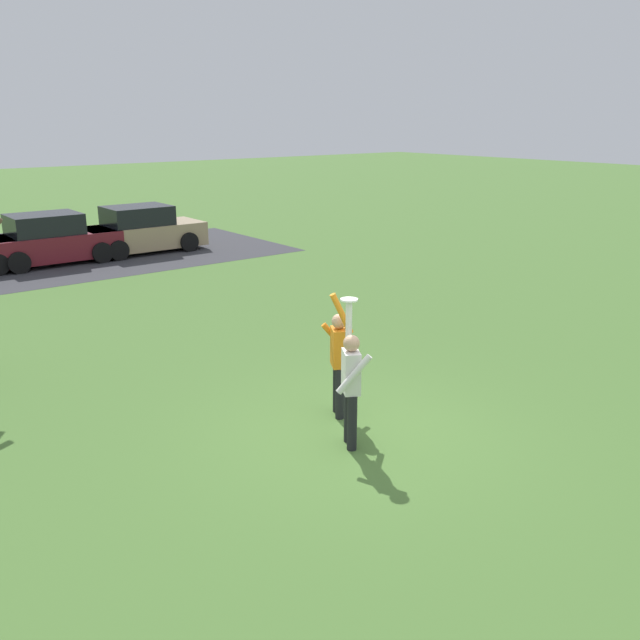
# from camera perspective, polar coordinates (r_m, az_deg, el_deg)

# --- Properties ---
(ground_plane) EXTENTS (120.00, 120.00, 0.00)m
(ground_plane) POSITION_cam_1_polar(r_m,az_deg,el_deg) (10.25, 3.31, -9.44)
(ground_plane) COLOR #4C7533
(person_catcher) EXTENTS (0.52, 0.59, 2.08)m
(person_catcher) POSITION_cam_1_polar(r_m,az_deg,el_deg) (9.50, 2.61, -5.12)
(person_catcher) COLOR black
(person_catcher) RESTS_ON ground_plane
(person_defender) EXTENTS (0.61, 0.66, 2.04)m
(person_defender) POSITION_cam_1_polar(r_m,az_deg,el_deg) (10.46, 1.59, -3.02)
(person_defender) COLOR black
(person_defender) RESTS_ON ground_plane
(frisbee_disc) EXTENTS (0.24, 0.24, 0.02)m
(frisbee_disc) POSITION_cam_1_polar(r_m,az_deg,el_deg) (9.36, 2.45, 1.72)
(frisbee_disc) COLOR white
(frisbee_disc) RESTS_ON person_catcher
(parked_car_maroon) EXTENTS (4.10, 2.05, 1.59)m
(parked_car_maroon) POSITION_cam_1_polar(r_m,az_deg,el_deg) (23.35, -21.67, 6.17)
(parked_car_maroon) COLOR maroon
(parked_car_maroon) RESTS_ON ground_plane
(parked_car_tan) EXTENTS (4.10, 2.05, 1.59)m
(parked_car_tan) POSITION_cam_1_polar(r_m,az_deg,el_deg) (24.42, -14.70, 7.21)
(parked_car_tan) COLOR tan
(parked_car_tan) RESTS_ON ground_plane
(parking_strip) EXTENTS (15.36, 6.40, 0.01)m
(parking_strip) POSITION_cam_1_polar(r_m,az_deg,el_deg) (23.42, -21.37, 4.42)
(parking_strip) COLOR #38383D
(parking_strip) RESTS_ON ground_plane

